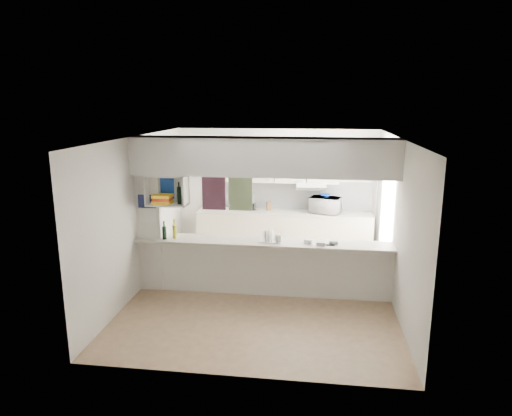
% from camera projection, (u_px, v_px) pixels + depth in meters
% --- Properties ---
extents(floor, '(4.80, 4.80, 0.00)m').
position_uv_depth(floor, '(263.00, 293.00, 7.66)').
color(floor, '#8D6C52').
rests_on(floor, ground).
extents(ceiling, '(4.80, 4.80, 0.00)m').
position_uv_depth(ceiling, '(263.00, 137.00, 7.07)').
color(ceiling, white).
rests_on(ceiling, wall_back).
extents(wall_back, '(4.20, 0.00, 4.20)m').
position_uv_depth(wall_back, '(276.00, 191.00, 9.68)').
color(wall_back, silver).
rests_on(wall_back, floor).
extents(wall_left, '(0.00, 4.80, 4.80)m').
position_uv_depth(wall_left, '(138.00, 214.00, 7.63)').
color(wall_left, silver).
rests_on(wall_left, floor).
extents(wall_right, '(0.00, 4.80, 4.80)m').
position_uv_depth(wall_right, '(397.00, 223.00, 7.09)').
color(wall_right, silver).
rests_on(wall_right, floor).
extents(servery_partition, '(4.20, 0.50, 2.60)m').
position_uv_depth(servery_partition, '(252.00, 196.00, 7.30)').
color(servery_partition, silver).
rests_on(servery_partition, floor).
extents(cubby_shelf, '(0.65, 0.35, 0.50)m').
position_uv_depth(cubby_shelf, '(167.00, 192.00, 7.41)').
color(cubby_shelf, white).
rests_on(cubby_shelf, bulkhead).
extents(kitchen_run, '(3.60, 0.63, 2.24)m').
position_uv_depth(kitchen_run, '(282.00, 216.00, 9.51)').
color(kitchen_run, beige).
rests_on(kitchen_run, floor).
extents(microwave, '(0.69, 0.56, 0.33)m').
position_uv_depth(microwave, '(326.00, 205.00, 9.29)').
color(microwave, white).
rests_on(microwave, bench_top).
extents(bowl, '(0.22, 0.22, 0.06)m').
position_uv_depth(bowl, '(326.00, 196.00, 9.26)').
color(bowl, navy).
rests_on(bowl, microwave).
extents(dish_rack, '(0.39, 0.31, 0.20)m').
position_uv_depth(dish_rack, '(271.00, 236.00, 7.44)').
color(dish_rack, silver).
rests_on(dish_rack, breakfast_bar).
extents(cup, '(0.17, 0.17, 0.10)m').
position_uv_depth(cup, '(278.00, 239.00, 7.33)').
color(cup, white).
rests_on(cup, dish_rack).
extents(wine_bottles, '(0.22, 0.15, 0.33)m').
position_uv_depth(wine_bottles, '(170.00, 232.00, 7.56)').
color(wine_bottles, black).
rests_on(wine_bottles, breakfast_bar).
extents(plastic_tubs, '(0.55, 0.22, 0.07)m').
position_uv_depth(plastic_tubs, '(319.00, 242.00, 7.28)').
color(plastic_tubs, silver).
rests_on(plastic_tubs, breakfast_bar).
extents(utensil_jar, '(0.10, 0.10, 0.15)m').
position_uv_depth(utensil_jar, '(253.00, 207.00, 9.57)').
color(utensil_jar, black).
rests_on(utensil_jar, bench_top).
extents(knife_block, '(0.11, 0.10, 0.18)m').
position_uv_depth(knife_block, '(269.00, 206.00, 9.55)').
color(knife_block, brown).
rests_on(knife_block, bench_top).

